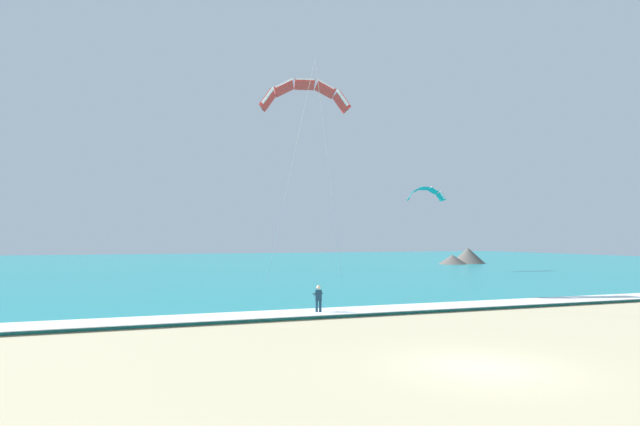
{
  "coord_description": "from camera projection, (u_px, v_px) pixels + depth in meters",
  "views": [
    {
      "loc": [
        -11.15,
        -15.01,
        4.26
      ],
      "look_at": [
        0.03,
        16.0,
        5.83
      ],
      "focal_mm": 30.1,
      "sensor_mm": 36.0,
      "label": 1
    }
  ],
  "objects": [
    {
      "name": "surfboard",
      "position": [
        318.0,
        316.0,
        29.34
      ],
      "size": [
        0.7,
        1.46,
        0.09
      ],
      "color": "#E04C38",
      "rests_on": "ground"
    },
    {
      "name": "kitesurfer",
      "position": [
        318.0,
        299.0,
        29.4
      ],
      "size": [
        0.58,
        0.58,
        1.69
      ],
      "color": "#143347",
      "rests_on": "ground"
    },
    {
      "name": "headland_right",
      "position": [
        465.0,
        257.0,
        87.17
      ],
      "size": [
        9.27,
        6.65,
        2.76
      ],
      "color": "#56514C",
      "rests_on": "ground"
    },
    {
      "name": "kite_distant",
      "position": [
        425.0,
        192.0,
        68.88
      ],
      "size": [
        5.43,
        1.42,
        1.95
      ],
      "color": "teal"
    },
    {
      "name": "sea",
      "position": [
        201.0,
        265.0,
        85.33
      ],
      "size": [
        200.0,
        120.0,
        0.2
      ],
      "primitive_type": "cube",
      "color": "teal",
      "rests_on": "ground"
    },
    {
      "name": "kite_primary",
      "position": [
        305.0,
        93.0,
        40.0
      ],
      "size": [
        6.61,
        10.64,
        14.96
      ],
      "color": "red"
    },
    {
      "name": "surf_foam",
      "position": [
        338.0,
        311.0,
        29.9
      ],
      "size": [
        200.0,
        2.73,
        0.04
      ],
      "primitive_type": "cube",
      "color": "white",
      "rests_on": "sea"
    },
    {
      "name": "ground_plane",
      "position": [
        483.0,
        368.0,
        17.68
      ],
      "size": [
        200.0,
        200.0,
        0.0
      ],
      "primitive_type": "plane",
      "color": "#C6B78E"
    }
  ]
}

